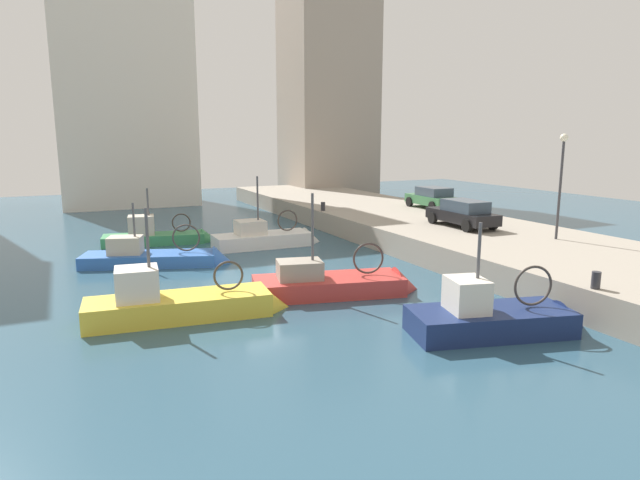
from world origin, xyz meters
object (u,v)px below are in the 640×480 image
(fishing_boat_red, at_px, (338,291))
(parked_car_black, at_px, (463,213))
(fishing_boat_navy, at_px, (500,329))
(parked_car_green, at_px, (432,197))
(fishing_boat_blue, at_px, (159,263))
(fishing_boat_white, at_px, (269,244))
(quay_streetlamp, at_px, (562,169))
(mooring_bollard_mid, at_px, (323,206))
(fishing_boat_yellow, at_px, (187,313))
(fishing_boat_green, at_px, (161,241))
(mooring_bollard_south, at_px, (596,280))

(fishing_boat_red, height_order, parked_car_black, fishing_boat_red)
(fishing_boat_navy, bearing_deg, parked_car_black, 55.79)
(fishing_boat_red, height_order, parked_car_green, fishing_boat_red)
(fishing_boat_blue, xyz_separation_m, fishing_boat_red, (5.40, -7.81, -0.01))
(fishing_boat_blue, height_order, fishing_boat_red, fishing_boat_red)
(fishing_boat_white, xyz_separation_m, parked_car_green, (12.07, 1.67, 1.79))
(parked_car_black, relative_size, quay_streetlamp, 0.89)
(mooring_bollard_mid, bearing_deg, fishing_boat_blue, -153.24)
(fishing_boat_navy, bearing_deg, mooring_bollard_mid, 80.60)
(fishing_boat_white, relative_size, parked_car_green, 1.52)
(fishing_boat_navy, relative_size, parked_car_black, 1.38)
(fishing_boat_white, xyz_separation_m, fishing_boat_yellow, (-6.53, -10.11, 0.02))
(fishing_boat_blue, distance_m, fishing_boat_navy, 15.83)
(parked_car_green, bearing_deg, fishing_boat_blue, -168.66)
(fishing_boat_navy, xyz_separation_m, parked_car_black, (7.17, 10.54, 1.80))
(fishing_boat_green, bearing_deg, quay_streetlamp, -39.23)
(fishing_boat_yellow, bearing_deg, fishing_boat_red, 3.13)
(fishing_boat_green, xyz_separation_m, mooring_bollard_south, (10.24, -19.59, 1.32))
(fishing_boat_blue, relative_size, parked_car_black, 1.64)
(fishing_boat_blue, bearing_deg, mooring_bollard_mid, 26.76)
(fishing_boat_green, height_order, parked_car_green, fishing_boat_green)
(fishing_boat_white, relative_size, mooring_bollard_mid, 11.01)
(fishing_boat_red, bearing_deg, parked_car_green, 41.81)
(fishing_boat_white, distance_m, fishing_boat_navy, 15.76)
(parked_car_black, height_order, parked_car_green, parked_car_black)
(fishing_boat_blue, bearing_deg, parked_car_black, -11.67)
(parked_car_black, distance_m, mooring_bollard_south, 11.93)
(fishing_boat_green, distance_m, quay_streetlamp, 20.96)
(parked_car_green, bearing_deg, fishing_boat_red, -138.19)
(fishing_boat_blue, bearing_deg, fishing_boat_yellow, -92.70)
(fishing_boat_blue, relative_size, fishing_boat_navy, 1.18)
(fishing_boat_navy, bearing_deg, fishing_boat_green, 110.44)
(fishing_boat_white, distance_m, mooring_bollard_south, 17.15)
(fishing_boat_green, xyz_separation_m, parked_car_green, (17.28, -1.57, 1.76))
(fishing_boat_red, height_order, mooring_bollard_mid, fishing_boat_red)
(fishing_boat_white, bearing_deg, parked_car_green, 7.90)
(mooring_bollard_mid, bearing_deg, fishing_boat_white, -143.96)
(fishing_boat_white, xyz_separation_m, quay_streetlamp, (10.68, -9.73, 4.33))
(fishing_boat_red, distance_m, quay_streetlamp, 12.22)
(fishing_boat_blue, xyz_separation_m, quay_streetlamp, (16.82, -7.75, 4.35))
(fishing_boat_white, distance_m, parked_car_green, 12.32)
(fishing_boat_red, relative_size, mooring_bollard_mid, 12.14)
(fishing_boat_yellow, xyz_separation_m, parked_car_black, (15.53, 5.00, 1.78))
(fishing_boat_red, height_order, fishing_boat_navy, fishing_boat_red)
(fishing_boat_green, relative_size, parked_car_black, 1.48)
(fishing_boat_green, distance_m, parked_car_black, 16.58)
(fishing_boat_navy, relative_size, mooring_bollard_mid, 10.84)
(fishing_boat_yellow, distance_m, fishing_boat_green, 13.42)
(parked_car_black, relative_size, mooring_bollard_south, 7.83)
(fishing_boat_red, distance_m, fishing_boat_green, 13.78)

